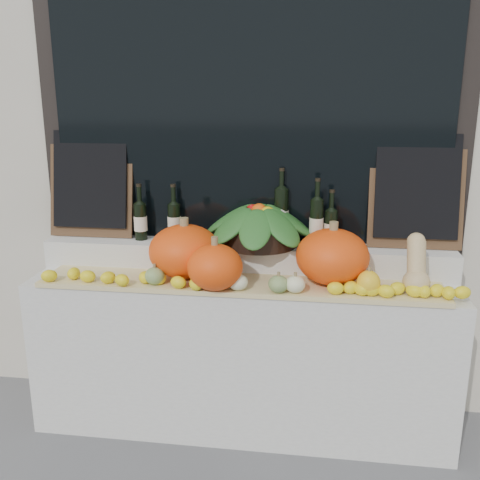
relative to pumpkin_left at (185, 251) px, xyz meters
name	(u,v)px	position (x,y,z in m)	size (l,w,h in m)	color
storefront_facade	(258,27)	(0.30, 0.79, 1.20)	(7.00, 0.94, 4.50)	beige
display_sill	(242,352)	(0.30, 0.07, -0.61)	(2.30, 0.55, 0.88)	silver
rear_tier	(245,257)	(0.30, 0.22, -0.09)	(2.30, 0.25, 0.16)	silver
straw_bedding	(239,284)	(0.30, -0.06, -0.15)	(2.10, 0.32, 0.03)	tan
pumpkin_left	(185,251)	(0.00, 0.00, 0.00)	(0.38, 0.38, 0.28)	#FE4E0D
pumpkin_right	(332,257)	(0.78, 0.00, 0.00)	(0.38, 0.38, 0.29)	#FE4E0D
pumpkin_center	(215,267)	(0.19, -0.17, -0.03)	(0.28, 0.28, 0.23)	#FE4E0D
butternut_squash	(416,267)	(1.18, -0.06, -0.02)	(0.13, 0.20, 0.28)	tan
decorative_gourds	(256,280)	(0.40, -0.16, -0.09)	(1.18, 0.14, 0.15)	#285D1C
lemon_heap	(236,284)	(0.30, -0.17, -0.11)	(2.20, 0.16, 0.06)	yellow
produce_bowl	(259,224)	(0.37, 0.20, 0.11)	(0.65, 0.65, 0.24)	black
wine_bottle_far_left	(141,221)	(-0.31, 0.22, 0.10)	(0.08, 0.08, 0.32)	black
wine_bottle_near_left	(174,221)	(-0.12, 0.24, 0.10)	(0.08, 0.08, 0.32)	black
wine_bottle_tall	(281,215)	(0.49, 0.27, 0.15)	(0.08, 0.08, 0.42)	black
wine_bottle_near_right	(316,223)	(0.69, 0.19, 0.13)	(0.08, 0.08, 0.38)	black
wine_bottle_far_right	(330,228)	(0.77, 0.22, 0.10)	(0.08, 0.08, 0.32)	black
chalkboard_left	(91,182)	(-0.62, 0.28, 0.31)	(0.50, 0.14, 0.61)	#4C331E
chalkboard_right	(417,189)	(1.22, 0.28, 0.31)	(0.50, 0.14, 0.61)	#4C331E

